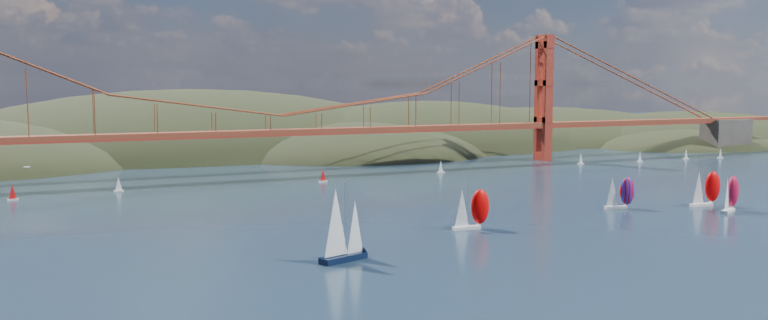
{
  "coord_description": "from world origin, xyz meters",
  "views": [
    {
      "loc": [
        -83.97,
        -88.05,
        33.59
      ],
      "look_at": [
        -0.01,
        90.0,
        13.59
      ],
      "focal_mm": 35.0,
      "sensor_mm": 36.0,
      "label": 1
    }
  ],
  "objects_px": {
    "racer_0": "(471,208)",
    "racer_2": "(705,188)",
    "sloop_navy": "(342,226)",
    "racer_rwb": "(619,192)",
    "racer_1": "(730,193)"
  },
  "relations": [
    {
      "from": "racer_0",
      "to": "racer_1",
      "type": "xyz_separation_m",
      "value": [
        74.51,
        -8.84,
        0.06
      ]
    },
    {
      "from": "racer_1",
      "to": "racer_2",
      "type": "relative_size",
      "value": 0.98
    },
    {
      "from": "sloop_navy",
      "to": "racer_rwb",
      "type": "xyz_separation_m",
      "value": [
        90.92,
        24.46,
        -2.36
      ]
    },
    {
      "from": "sloop_navy",
      "to": "racer_0",
      "type": "distance_m",
      "value": 42.56
    },
    {
      "from": "sloop_navy",
      "to": "racer_rwb",
      "type": "relative_size",
      "value": 1.63
    },
    {
      "from": "racer_rwb",
      "to": "racer_1",
      "type": "bearing_deg",
      "value": -20.63
    },
    {
      "from": "sloop_navy",
      "to": "racer_0",
      "type": "bearing_deg",
      "value": 4.74
    },
    {
      "from": "racer_0",
      "to": "racer_2",
      "type": "height_order",
      "value": "racer_2"
    },
    {
      "from": "racer_0",
      "to": "racer_1",
      "type": "bearing_deg",
      "value": -3.24
    },
    {
      "from": "racer_0",
      "to": "racer_rwb",
      "type": "relative_size",
      "value": 1.09
    },
    {
      "from": "sloop_navy",
      "to": "racer_1",
      "type": "bearing_deg",
      "value": -14.54
    },
    {
      "from": "racer_2",
      "to": "racer_rwb",
      "type": "distance_m",
      "value": 25.37
    },
    {
      "from": "racer_0",
      "to": "racer_2",
      "type": "xyz_separation_m",
      "value": [
        76.27,
        0.69,
        0.18
      ]
    },
    {
      "from": "racer_1",
      "to": "racer_rwb",
      "type": "distance_m",
      "value": 28.0
    },
    {
      "from": "sloop_navy",
      "to": "racer_0",
      "type": "relative_size",
      "value": 1.49
    }
  ]
}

